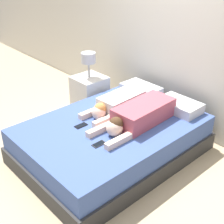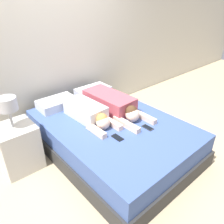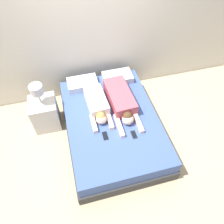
% 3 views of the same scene
% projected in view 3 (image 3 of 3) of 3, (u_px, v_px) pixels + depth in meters
% --- Properties ---
extents(ground_plane, '(12.00, 12.00, 0.00)m').
position_uv_depth(ground_plane, '(112.00, 133.00, 3.99)').
color(ground_plane, tan).
extents(wall_back, '(12.00, 0.06, 2.60)m').
position_uv_depth(wall_back, '(94.00, 33.00, 3.75)').
color(wall_back, beige).
rests_on(wall_back, ground_plane).
extents(bed, '(1.56, 2.20, 0.47)m').
position_uv_depth(bed, '(112.00, 126.00, 3.81)').
color(bed, '#2D2D2D').
rests_on(bed, ground_plane).
extents(pillow_head_left, '(0.55, 0.34, 0.13)m').
position_uv_depth(pillow_head_left, '(83.00, 84.00, 4.05)').
color(pillow_head_left, silver).
rests_on(pillow_head_left, bed).
extents(pillow_head_right, '(0.55, 0.34, 0.13)m').
position_uv_depth(pillow_head_right, '(118.00, 77.00, 4.16)').
color(pillow_head_right, silver).
rests_on(pillow_head_right, bed).
extents(person_left, '(0.35, 0.90, 0.21)m').
position_uv_depth(person_left, '(97.00, 105.00, 3.67)').
color(person_left, silver).
rests_on(person_left, bed).
extents(person_right, '(0.41, 1.16, 0.23)m').
position_uv_depth(person_right, '(121.00, 101.00, 3.72)').
color(person_right, '#B24C59').
rests_on(person_right, bed).
extents(cell_phone_left, '(0.08, 0.15, 0.01)m').
position_uv_depth(cell_phone_left, '(105.00, 136.00, 3.39)').
color(cell_phone_left, black).
rests_on(cell_phone_left, bed).
extents(cell_phone_right, '(0.08, 0.15, 0.01)m').
position_uv_depth(cell_phone_right, '(134.00, 135.00, 3.41)').
color(cell_phone_right, '#2D2D33').
rests_on(cell_phone_right, bed).
extents(nightstand, '(0.45, 0.45, 0.98)m').
position_uv_depth(nightstand, '(45.00, 112.00, 3.88)').
color(nightstand, beige).
rests_on(nightstand, ground_plane).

